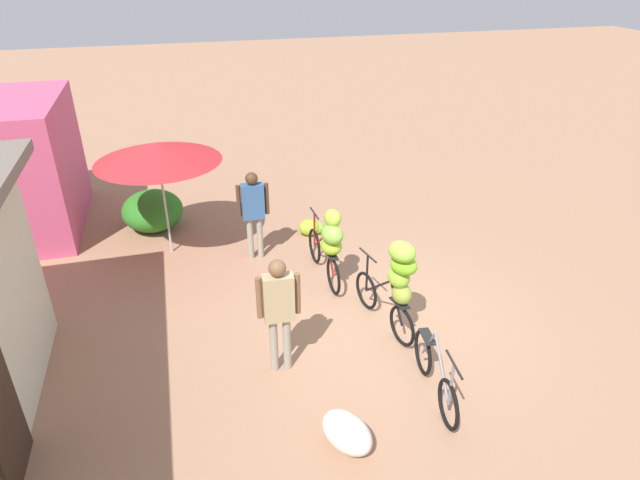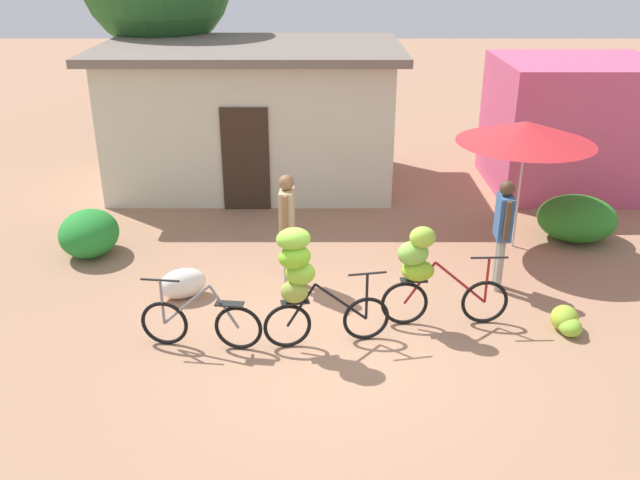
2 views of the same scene
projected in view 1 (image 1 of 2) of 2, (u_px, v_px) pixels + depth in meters
The scene contains 10 objects.
ground_plane at pixel (386, 323), 8.51m from camera, with size 60.00×60.00×0.00m, color #A17558.
hedge_bush_front_right at pixel (153, 210), 11.25m from camera, with size 1.36×1.23×0.78m, color #2C7B24.
market_umbrella at pixel (157, 152), 9.57m from camera, with size 2.23×2.23×2.18m.
bicycle_leftmost at pixel (435, 375), 6.98m from camera, with size 1.59×0.25×0.95m.
bicycle_near_pile at pixel (397, 279), 7.79m from camera, with size 1.64×0.50×1.64m.
bicycle_center_loaded at pixel (329, 242), 9.09m from camera, with size 1.74×0.43×1.45m.
banana_pile_on_ground at pixel (312, 227), 11.09m from camera, with size 0.48×0.60×0.33m.
produce_sack at pixel (347, 432), 6.31m from camera, with size 0.70×0.44×0.44m, color silver.
person_vendor at pixel (253, 207), 9.83m from camera, with size 0.22×0.58×1.71m.
person_bystander at pixel (279, 305), 7.10m from camera, with size 0.23×0.58×1.74m.
Camera 1 is at (-6.37, 2.81, 5.17)m, focal length 30.63 mm.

